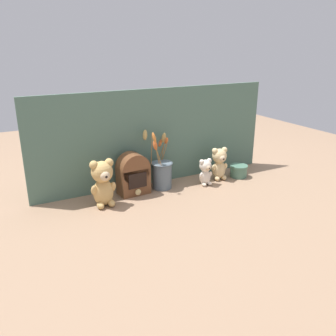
{
  "coord_description": "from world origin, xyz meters",
  "views": [
    {
      "loc": [
        -0.89,
        -1.67,
        0.81
      ],
      "look_at": [
        0.0,
        0.02,
        0.13
      ],
      "focal_mm": 38.0,
      "sensor_mm": 36.0,
      "label": 1
    }
  ],
  "objects_px": {
    "teddy_bear_large": "(103,182)",
    "teddy_bear_medium": "(219,163)",
    "vintage_radio": "(133,174)",
    "decorative_tin_tall": "(238,171)",
    "teddy_bear_small": "(205,171)",
    "flower_vase": "(162,172)"
  },
  "relations": [
    {
      "from": "teddy_bear_large",
      "to": "teddy_bear_medium",
      "type": "height_order",
      "value": "teddy_bear_large"
    },
    {
      "from": "teddy_bear_medium",
      "to": "vintage_radio",
      "type": "distance_m",
      "value": 0.56
    },
    {
      "from": "teddy_bear_large",
      "to": "vintage_radio",
      "type": "distance_m",
      "value": 0.21
    },
    {
      "from": "teddy_bear_large",
      "to": "decorative_tin_tall",
      "type": "relative_size",
      "value": 2.27
    },
    {
      "from": "teddy_bear_small",
      "to": "teddy_bear_large",
      "type": "bearing_deg",
      "value": 179.61
    },
    {
      "from": "teddy_bear_medium",
      "to": "flower_vase",
      "type": "height_order",
      "value": "flower_vase"
    },
    {
      "from": "teddy_bear_large",
      "to": "decorative_tin_tall",
      "type": "distance_m",
      "value": 0.9
    },
    {
      "from": "teddy_bear_large",
      "to": "teddy_bear_small",
      "type": "relative_size",
      "value": 1.55
    },
    {
      "from": "flower_vase",
      "to": "vintage_radio",
      "type": "bearing_deg",
      "value": -179.9
    },
    {
      "from": "flower_vase",
      "to": "decorative_tin_tall",
      "type": "bearing_deg",
      "value": -6.81
    },
    {
      "from": "teddy_bear_large",
      "to": "decorative_tin_tall",
      "type": "bearing_deg",
      "value": 0.91
    },
    {
      "from": "teddy_bear_small",
      "to": "decorative_tin_tall",
      "type": "distance_m",
      "value": 0.27
    },
    {
      "from": "vintage_radio",
      "to": "teddy_bear_medium",
      "type": "bearing_deg",
      "value": -4.02
    },
    {
      "from": "teddy_bear_large",
      "to": "flower_vase",
      "type": "distance_m",
      "value": 0.39
    },
    {
      "from": "teddy_bear_large",
      "to": "flower_vase",
      "type": "bearing_deg",
      "value": 11.37
    },
    {
      "from": "teddy_bear_large",
      "to": "teddy_bear_medium",
      "type": "relative_size",
      "value": 1.24
    },
    {
      "from": "teddy_bear_large",
      "to": "teddy_bear_medium",
      "type": "bearing_deg",
      "value": 2.75
    },
    {
      "from": "teddy_bear_small",
      "to": "flower_vase",
      "type": "relative_size",
      "value": 0.46
    },
    {
      "from": "vintage_radio",
      "to": "decorative_tin_tall",
      "type": "bearing_deg",
      "value": -5.05
    },
    {
      "from": "teddy_bear_large",
      "to": "vintage_radio",
      "type": "relative_size",
      "value": 1.06
    },
    {
      "from": "teddy_bear_small",
      "to": "vintage_radio",
      "type": "bearing_deg",
      "value": 169.48
    },
    {
      "from": "flower_vase",
      "to": "decorative_tin_tall",
      "type": "relative_size",
      "value": 3.17
    }
  ]
}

